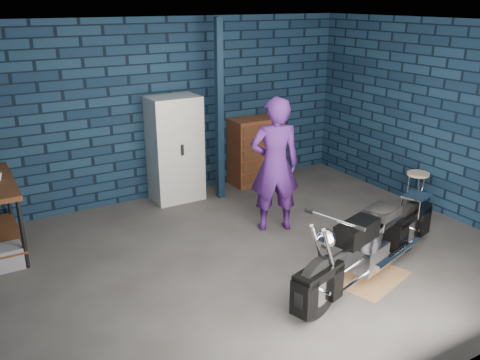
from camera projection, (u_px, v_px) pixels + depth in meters
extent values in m
plane|color=#514F4C|center=(257.00, 257.00, 6.13)|extent=(6.00, 6.00, 0.00)
cube|color=#0F1F33|center=(170.00, 109.00, 7.70)|extent=(6.00, 0.02, 2.70)
cube|color=#0F1F33|center=(440.00, 119.00, 7.09)|extent=(0.02, 5.00, 2.70)
cube|color=silver|center=(260.00, 23.00, 5.21)|extent=(6.00, 5.00, 0.02)
cube|color=#112336|center=(219.00, 112.00, 7.52)|extent=(0.10, 0.10, 2.70)
cube|color=olive|center=(368.00, 277.00, 5.68)|extent=(1.00, 0.85, 0.01)
imported|color=#471C6C|center=(275.00, 165.00, 6.60)|extent=(0.77, 0.64, 1.79)
cube|color=gray|center=(4.00, 258.00, 5.83)|extent=(0.42, 0.30, 0.26)
cube|color=silver|center=(175.00, 149.00, 7.64)|extent=(0.75, 0.53, 1.60)
cube|color=brown|center=(256.00, 151.00, 8.41)|extent=(0.83, 0.46, 1.10)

